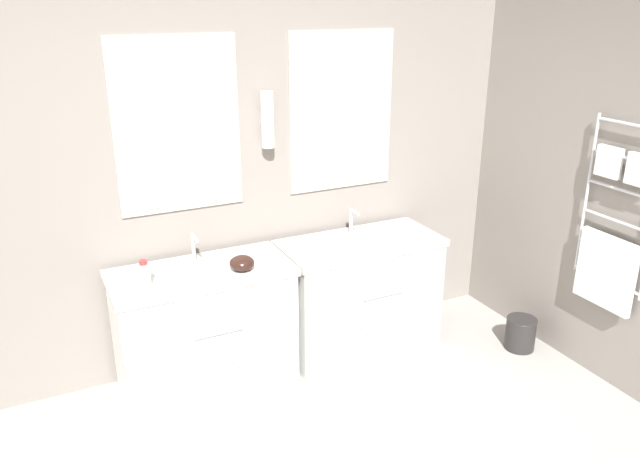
# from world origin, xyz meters

# --- Properties ---
(wall_back) EXTENTS (5.97, 0.16, 2.60)m
(wall_back) POSITION_xyz_m (0.01, 1.97, 1.31)
(wall_back) COLOR gray
(wall_back) RESTS_ON ground_plane
(wall_right) EXTENTS (0.13, 3.91, 2.60)m
(wall_right) POSITION_xyz_m (2.21, 0.87, 1.29)
(wall_right) COLOR gray
(wall_right) RESTS_ON ground_plane
(vanity_left) EXTENTS (1.06, 0.57, 0.79)m
(vanity_left) POSITION_xyz_m (-0.09, 1.61, 0.40)
(vanity_left) COLOR white
(vanity_left) RESTS_ON ground_plane
(vanity_right) EXTENTS (1.06, 0.57, 0.79)m
(vanity_right) POSITION_xyz_m (0.98, 1.61, 0.40)
(vanity_right) COLOR white
(vanity_right) RESTS_ON ground_plane
(faucet_left) EXTENTS (0.17, 0.11, 0.18)m
(faucet_left) POSITION_xyz_m (-0.09, 1.77, 0.88)
(faucet_left) COLOR silver
(faucet_left) RESTS_ON vanity_left
(faucet_right) EXTENTS (0.17, 0.11, 0.18)m
(faucet_right) POSITION_xyz_m (0.98, 1.77, 0.88)
(faucet_right) COLOR silver
(faucet_right) RESTS_ON vanity_right
(toiletry_bottle) EXTENTS (0.07, 0.07, 0.16)m
(toiletry_bottle) POSITION_xyz_m (-0.43, 1.56, 0.86)
(toiletry_bottle) COLOR silver
(toiletry_bottle) RESTS_ON vanity_left
(amenity_bowl) EXTENTS (0.15, 0.15, 0.09)m
(amenity_bowl) POSITION_xyz_m (0.13, 1.53, 0.84)
(amenity_bowl) COLOR black
(amenity_bowl) RESTS_ON vanity_left
(soap_dish) EXTENTS (0.10, 0.07, 0.04)m
(soap_dish) POSITION_xyz_m (0.71, 1.51, 0.81)
(soap_dish) COLOR white
(soap_dish) RESTS_ON vanity_right
(waste_bin) EXTENTS (0.21, 0.21, 0.23)m
(waste_bin) POSITION_xyz_m (1.97, 1.13, 0.12)
(waste_bin) COLOR #282626
(waste_bin) RESTS_ON ground_plane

